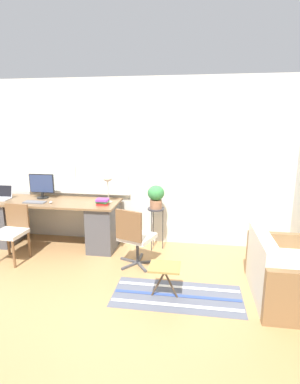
# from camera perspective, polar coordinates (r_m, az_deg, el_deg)

# --- Properties ---
(ground_plane) EXTENTS (14.00, 14.00, 0.00)m
(ground_plane) POSITION_cam_1_polar(r_m,az_deg,el_deg) (4.66, -7.20, -12.44)
(ground_plane) COLOR tan
(wall_back_with_window) EXTENTS (9.00, 0.12, 2.70)m
(wall_back_with_window) POSITION_cam_1_polar(r_m,az_deg,el_deg) (5.03, -5.61, 5.61)
(wall_back_with_window) COLOR silver
(wall_back_with_window) RESTS_ON ground_plane
(desk) EXTENTS (2.20, 0.72, 0.76)m
(desk) POSITION_cam_1_polar(r_m,az_deg,el_deg) (5.20, -17.96, -5.36)
(desk) COLOR brown
(desk) RESTS_ON ground_plane
(laptop) EXTENTS (0.32, 0.26, 0.22)m
(laptop) POSITION_cam_1_polar(r_m,az_deg,el_deg) (5.53, -26.53, -0.71)
(laptop) COLOR #B7B7BC
(laptop) RESTS_ON desk
(monitor) EXTENTS (0.42, 0.19, 0.41)m
(monitor) POSITION_cam_1_polar(r_m,az_deg,el_deg) (5.30, -19.91, 1.13)
(monitor) COLOR black
(monitor) RESTS_ON desk
(keyboard) EXTENTS (0.35, 0.14, 0.02)m
(keyboard) POSITION_cam_1_polar(r_m,az_deg,el_deg) (5.07, -21.09, -1.81)
(keyboard) COLOR slate
(keyboard) RESTS_ON desk
(mouse) EXTENTS (0.04, 0.07, 0.04)m
(mouse) POSITION_cam_1_polar(r_m,az_deg,el_deg) (4.94, -18.37, -1.87)
(mouse) COLOR silver
(mouse) RESTS_ON desk
(desk_lamp) EXTENTS (0.14, 0.14, 0.43)m
(desk_lamp) POSITION_cam_1_polar(r_m,az_deg,el_deg) (4.73, -8.05, 2.00)
(desk_lamp) COLOR #BCB299
(desk_lamp) RESTS_ON desk
(book_stack) EXTENTS (0.21, 0.18, 0.10)m
(book_stack) POSITION_cam_1_polar(r_m,az_deg,el_deg) (4.64, -9.04, -1.84)
(book_stack) COLOR red
(book_stack) RESTS_ON desk
(desk_chair_wooden) EXTENTS (0.44, 0.45, 0.82)m
(desk_chair_wooden) POSITION_cam_1_polar(r_m,az_deg,el_deg) (4.88, -24.84, -6.64)
(desk_chair_wooden) COLOR brown
(desk_chair_wooden) RESTS_ON ground_plane
(office_chair_swivel) EXTENTS (0.57, 0.59, 0.86)m
(office_chair_swivel) POSITION_cam_1_polar(r_m,az_deg,el_deg) (4.24, -2.92, -8.41)
(office_chair_swivel) COLOR #47474C
(office_chair_swivel) RESTS_ON ground_plane
(couch_loveseat) EXTENTS (0.76, 1.15, 0.75)m
(couch_loveseat) POSITION_cam_1_polar(r_m,az_deg,el_deg) (3.92, 24.21, -14.42)
(couch_loveseat) COLOR white
(couch_loveseat) RESTS_ON ground_plane
(plant_stand) EXTENTS (0.27, 0.27, 0.68)m
(plant_stand) POSITION_cam_1_polar(r_m,az_deg,el_deg) (4.77, 1.13, -4.08)
(plant_stand) COLOR #333338
(plant_stand) RESTS_ON ground_plane
(potted_plant) EXTENTS (0.26, 0.26, 0.37)m
(potted_plant) POSITION_cam_1_polar(r_m,az_deg,el_deg) (4.69, 1.15, -0.68)
(potted_plant) COLOR #9E6B4C
(potted_plant) RESTS_ON plant_stand
(floor_rug_striped) EXTENTS (1.53, 0.67, 0.01)m
(floor_rug_striped) POSITION_cam_1_polar(r_m,az_deg,el_deg) (3.76, 5.17, -19.09)
(floor_rug_striped) COLOR #565B6B
(floor_rug_striped) RESTS_ON ground_plane
(folding_stool) EXTENTS (0.36, 0.30, 0.40)m
(folding_stool) POSITION_cam_1_polar(r_m,az_deg,el_deg) (3.58, 2.83, -14.48)
(folding_stool) COLOR olive
(folding_stool) RESTS_ON ground_plane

